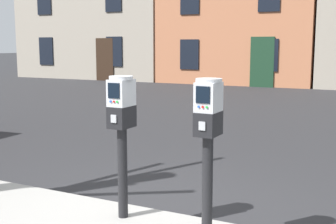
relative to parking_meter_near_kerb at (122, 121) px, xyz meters
name	(u,v)px	position (x,y,z in m)	size (l,w,h in m)	color
parking_meter_near_kerb	(122,121)	(0.00, 0.00, 0.00)	(0.22, 0.25, 1.32)	black
parking_meter_twin_adjacent	(208,128)	(0.84, 0.00, 0.00)	(0.22, 0.25, 1.32)	black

